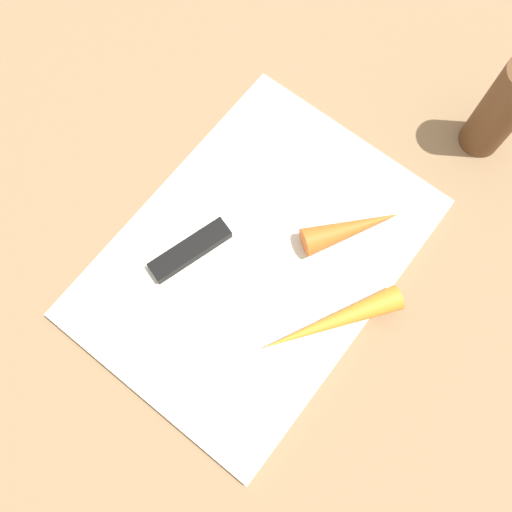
% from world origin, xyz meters
% --- Properties ---
extents(ground_plane, '(1.40, 1.40, 0.00)m').
position_xyz_m(ground_plane, '(0.00, 0.00, 0.00)').
color(ground_plane, '#8C6D4C').
extents(cutting_board, '(0.36, 0.26, 0.01)m').
position_xyz_m(cutting_board, '(0.00, 0.00, 0.01)').
color(cutting_board, silver).
rests_on(cutting_board, ground_plane).
extents(knife, '(0.20, 0.08, 0.01)m').
position_xyz_m(knife, '(-0.03, 0.05, 0.02)').
color(knife, '#B7B7BC').
rests_on(knife, cutting_board).
extents(carrot_long, '(0.14, 0.10, 0.03)m').
position_xyz_m(carrot_long, '(-0.01, -0.10, 0.02)').
color(carrot_long, orange).
rests_on(carrot_long, cutting_board).
extents(carrot_short, '(0.10, 0.08, 0.03)m').
position_xyz_m(carrot_short, '(0.08, -0.06, 0.03)').
color(carrot_short, orange).
rests_on(carrot_short, cutting_board).
extents(pepper_grinder, '(0.05, 0.05, 0.12)m').
position_xyz_m(pepper_grinder, '(0.27, -0.11, 0.06)').
color(pepper_grinder, brown).
rests_on(pepper_grinder, ground_plane).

